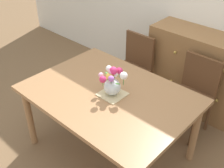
% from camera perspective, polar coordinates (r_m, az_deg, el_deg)
% --- Properties ---
extents(ground_plane, '(12.00, 12.00, 0.00)m').
position_cam_1_polar(ground_plane, '(3.13, -0.51, -13.24)').
color(ground_plane, brown).
extents(dining_table, '(1.56, 1.13, 0.76)m').
position_cam_1_polar(dining_table, '(2.67, -0.58, -3.27)').
color(dining_table, '#9E7047').
rests_on(dining_table, ground_plane).
extents(chair_left, '(0.42, 0.42, 0.90)m').
position_cam_1_polar(chair_left, '(3.57, 4.40, 3.98)').
color(chair_left, brown).
rests_on(chair_left, ground_plane).
extents(chair_right, '(0.42, 0.42, 0.90)m').
position_cam_1_polar(chair_right, '(3.20, 16.41, -1.36)').
color(chair_right, brown).
rests_on(chair_right, ground_plane).
extents(dresser, '(1.40, 0.47, 1.00)m').
position_cam_1_polar(dresser, '(3.57, 18.23, 1.91)').
color(dresser, olive).
rests_on(dresser, ground_plane).
extents(placemat, '(0.23, 0.23, 0.01)m').
position_cam_1_polar(placemat, '(2.59, 0.00, -2.13)').
color(placemat, '#CCB789').
rests_on(placemat, dining_table).
extents(flower_vase, '(0.28, 0.26, 0.27)m').
position_cam_1_polar(flower_vase, '(2.52, 0.05, 0.38)').
color(flower_vase, silver).
rests_on(flower_vase, placemat).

